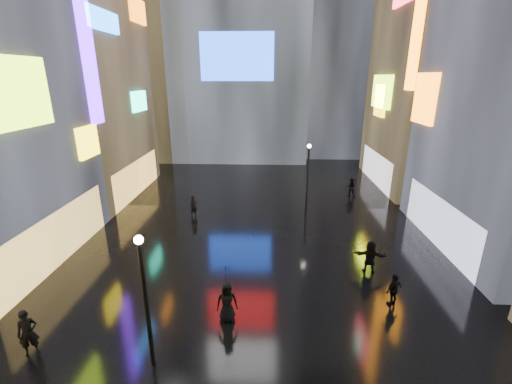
{
  "coord_description": "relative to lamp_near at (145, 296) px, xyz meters",
  "views": [
    {
      "loc": [
        0.55,
        -2.67,
        9.97
      ],
      "look_at": [
        0.0,
        12.0,
        5.0
      ],
      "focal_mm": 24.0,
      "sensor_mm": 36.0,
      "label": 1
    }
  ],
  "objects": [
    {
      "name": "pedestrian_7",
      "position": [
        11.31,
        18.96,
        -2.11
      ],
      "size": [
        0.93,
        0.8,
        1.66
      ],
      "primitive_type": "imported",
      "rotation": [
        0.0,
        0.0,
        2.91
      ],
      "color": "black",
      "rests_on": "ground"
    },
    {
      "name": "pedestrian_5",
      "position": [
        9.54,
        6.62,
        -2.04
      ],
      "size": [
        1.75,
        0.85,
        1.81
      ],
      "primitive_type": "imported",
      "rotation": [
        0.0,
        0.0,
        2.94
      ],
      "color": "black",
      "rests_on": "ground"
    },
    {
      "name": "pedestrian_4",
      "position": [
        2.41,
        2.53,
        -2.03
      ],
      "size": [
        0.99,
        0.75,
        1.83
      ],
      "primitive_type": "imported",
      "rotation": [
        0.0,
        0.0,
        0.2
      ],
      "color": "black",
      "rests_on": "ground"
    },
    {
      "name": "lamp_near",
      "position": [
        0.0,
        0.0,
        0.0
      ],
      "size": [
        0.3,
        0.3,
        5.2
      ],
      "color": "black",
      "rests_on": "ground"
    },
    {
      "name": "pedestrian_3",
      "position": [
        9.87,
        3.86,
        -2.15
      ],
      "size": [
        0.99,
        0.81,
        1.58
      ],
      "primitive_type": "imported",
      "rotation": [
        0.0,
        0.0,
        3.68
      ],
      "color": "black",
      "rests_on": "ground"
    },
    {
      "name": "lamp_far",
      "position": [
        7.12,
        15.7,
        0.0
      ],
      "size": [
        0.3,
        0.3,
        5.2
      ],
      "color": "black",
      "rests_on": "ground"
    },
    {
      "name": "pedestrian_6",
      "position": [
        -1.45,
        13.93,
        -2.15
      ],
      "size": [
        0.69,
        0.66,
        1.58
      ],
      "primitive_type": "imported",
      "rotation": [
        0.0,
        0.0,
        0.7
      ],
      "color": "black",
      "rests_on": "ground"
    },
    {
      "name": "umbrella_2",
      "position": [
        2.41,
        2.53,
        -0.71
      ],
      "size": [
        0.97,
        0.96,
        0.81
      ],
      "primitive_type": "imported",
      "rotation": [
        0.0,
        0.0,
        1.66
      ],
      "color": "black",
      "rests_on": "pedestrian_4"
    },
    {
      "name": "pedestrian_8",
      "position": [
        -4.76,
        0.36,
        -2.0
      ],
      "size": [
        0.82,
        0.74,
        1.88
      ],
      "primitive_type": "imported",
      "rotation": [
        0.0,
        0.0,
        0.53
      ],
      "color": "black",
      "rests_on": "ground"
    },
    {
      "name": "ground",
      "position": [
        3.55,
        13.03,
        -2.94
      ],
      "size": [
        140.0,
        140.0,
        0.0
      ],
      "primitive_type": "plane",
      "color": "black",
      "rests_on": "ground"
    },
    {
      "name": "building_left_far",
      "position": [
        -12.43,
        19.03,
        8.04
      ],
      "size": [
        10.28,
        12.0,
        22.0
      ],
      "color": "black",
      "rests_on": "ground"
    },
    {
      "name": "tower_flank_left",
      "position": [
        -10.45,
        35.03,
        10.06
      ],
      "size": [
        10.0,
        10.0,
        26.0
      ],
      "primitive_type": "cube",
      "color": "black",
      "rests_on": "ground"
    },
    {
      "name": "building_right_far",
      "position": [
        19.52,
        23.02,
        11.03
      ],
      "size": [
        10.28,
        12.0,
        28.0
      ],
      "color": "black",
      "rests_on": "ground"
    },
    {
      "name": "tower_flank_right",
      "position": [
        12.55,
        39.03,
        14.06
      ],
      "size": [
        12.0,
        12.0,
        34.0
      ],
      "primitive_type": "cube",
      "color": "black",
      "rests_on": "ground"
    }
  ]
}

